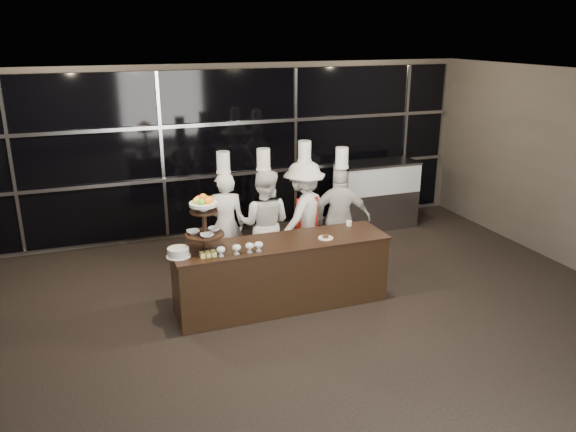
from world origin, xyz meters
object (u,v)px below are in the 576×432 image
object	(u,v)px
chef_a	(226,223)
chef_c	(304,215)
display_case	(376,191)
display_stand	(204,219)
layer_cake	(178,252)
buffet_counter	(282,273)
chef_d	(340,217)
chef_b	(264,223)

from	to	relation	value
chef_a	chef_c	world-z (taller)	chef_c
display_case	chef_a	distance (m)	3.37
display_stand	layer_cake	xyz separation A→B (m)	(-0.34, -0.05, -0.37)
buffet_counter	chef_a	bearing A→B (deg)	109.46
buffet_counter	chef_a	size ratio (longest dim) A/B	1.50
buffet_counter	chef_c	world-z (taller)	chef_c
display_case	chef_d	size ratio (longest dim) A/B	0.79
chef_b	chef_c	bearing A→B (deg)	6.51
layer_cake	display_case	world-z (taller)	display_case
chef_b	buffet_counter	bearing A→B (deg)	-95.16
buffet_counter	display_stand	world-z (taller)	display_stand
display_stand	chef_d	distance (m)	2.50
layer_cake	display_case	distance (m)	4.75
display_stand	chef_b	distance (m)	1.57
buffet_counter	chef_d	world-z (taller)	chef_d
buffet_counter	display_stand	xyz separation A→B (m)	(-1.00, -0.00, 0.87)
display_stand	layer_cake	size ratio (longest dim) A/B	2.48
display_case	chef_c	xyz separation A→B (m)	(-1.97, -1.32, 0.17)
display_stand	display_case	size ratio (longest dim) A/B	0.50
chef_c	chef_d	size ratio (longest dim) A/B	1.05
display_case	chef_d	world-z (taller)	chef_d
display_stand	chef_c	xyz separation A→B (m)	(1.75, 1.09, -0.48)
buffet_counter	layer_cake	world-z (taller)	layer_cake
layer_cake	chef_d	world-z (taller)	chef_d
display_case	chef_a	xyz separation A→B (m)	(-3.15, -1.17, 0.14)
buffet_counter	display_case	bearing A→B (deg)	41.50
buffet_counter	display_stand	size ratio (longest dim) A/B	3.81
chef_b	chef_d	bearing A→B (deg)	-4.98
layer_cake	chef_d	size ratio (longest dim) A/B	0.16
layer_cake	chef_c	size ratio (longest dim) A/B	0.15
layer_cake	chef_b	distance (m)	1.79
buffet_counter	chef_b	distance (m)	1.08
layer_cake	chef_a	bearing A→B (deg)	54.86
display_stand	chef_d	xyz separation A→B (m)	(2.27, 0.91, -0.52)
chef_d	layer_cake	bearing A→B (deg)	-159.83
buffet_counter	display_case	xyz separation A→B (m)	(2.72, 2.40, 0.22)
display_stand	chef_c	world-z (taller)	chef_c
buffet_counter	chef_d	xyz separation A→B (m)	(1.27, 0.91, 0.35)
chef_a	chef_c	xyz separation A→B (m)	(1.19, -0.15, 0.03)
display_stand	chef_d	bearing A→B (deg)	21.85
layer_cake	chef_a	distance (m)	1.58
display_stand	chef_c	distance (m)	2.11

